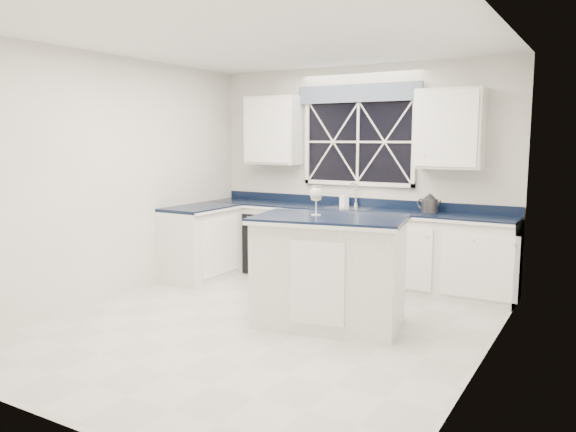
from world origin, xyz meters
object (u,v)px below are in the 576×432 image
Objects in this scene: soap_bottle at (344,198)px; island at (329,271)px; faucet at (355,194)px; dishwasher at (274,242)px; wine_glass at (316,195)px; kettle at (429,203)px.

island is at bearing -69.50° from soap_bottle.
faucet is 0.16m from soap_bottle.
faucet reaches higher than island.
soap_bottle is at bearing -176.48° from faucet.
dishwasher is 0.53× the size of island.
soap_bottle reaches higher than island.
soap_bottle is at bearing 11.03° from dishwasher.
kettle is at bearing 69.81° from wine_glass.
faucet is 1.06× the size of wine_glass.
wine_glass is (-0.15, 0.00, 0.72)m from island.
kettle is 1.60× the size of soap_bottle.
island is at bearing -0.97° from wine_glass.
soap_bottle is (-0.67, 1.79, 0.51)m from island.
soap_bottle is (-1.14, 0.11, -0.01)m from kettle.
faucet is at bearing -170.40° from kettle.
faucet is at bearing 101.67° from wine_glass.
wine_glass is at bearing 168.40° from island.
faucet is (1.10, 0.19, 0.69)m from dishwasher.
island is 1.82m from kettle.
island reaches higher than dishwasher.
dishwasher is at bearing -168.97° from soap_bottle.
wine_glass is (1.47, -1.60, 0.84)m from dishwasher.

